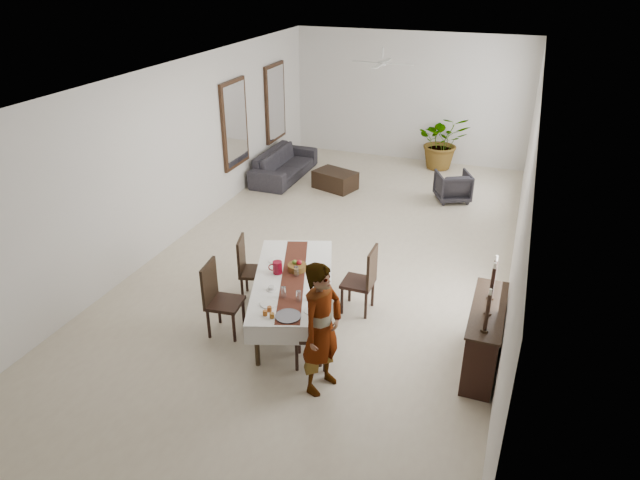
# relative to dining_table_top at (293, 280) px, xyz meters

# --- Properties ---
(floor) EXTENTS (6.00, 12.00, 0.00)m
(floor) POSITION_rel_dining_table_top_xyz_m (-0.09, 1.94, -0.67)
(floor) COLOR beige
(floor) RESTS_ON ground
(ceiling) EXTENTS (6.00, 12.00, 0.02)m
(ceiling) POSITION_rel_dining_table_top_xyz_m (-0.09, 1.94, 2.53)
(ceiling) COLOR silver
(ceiling) RESTS_ON wall_back
(wall_back) EXTENTS (6.00, 0.02, 3.20)m
(wall_back) POSITION_rel_dining_table_top_xyz_m (-0.09, 7.94, 0.93)
(wall_back) COLOR silver
(wall_back) RESTS_ON floor
(wall_front) EXTENTS (6.00, 0.02, 3.20)m
(wall_front) POSITION_rel_dining_table_top_xyz_m (-0.09, -4.06, 0.93)
(wall_front) COLOR silver
(wall_front) RESTS_ON floor
(wall_left) EXTENTS (0.02, 12.00, 3.20)m
(wall_left) POSITION_rel_dining_table_top_xyz_m (-3.09, 1.94, 0.93)
(wall_left) COLOR silver
(wall_left) RESTS_ON floor
(wall_right) EXTENTS (0.02, 12.00, 3.20)m
(wall_right) POSITION_rel_dining_table_top_xyz_m (2.91, 1.94, 0.93)
(wall_right) COLOR silver
(wall_right) RESTS_ON floor
(dining_table_top) EXTENTS (1.59, 2.40, 0.05)m
(dining_table_top) POSITION_rel_dining_table_top_xyz_m (0.00, 0.00, 0.00)
(dining_table_top) COLOR black
(dining_table_top) RESTS_ON table_leg_fl
(table_leg_fl) EXTENTS (0.08, 0.08, 0.65)m
(table_leg_fl) POSITION_rel_dining_table_top_xyz_m (-0.04, -1.13, -0.35)
(table_leg_fl) COLOR black
(table_leg_fl) RESTS_ON floor
(table_leg_fr) EXTENTS (0.08, 0.08, 0.65)m
(table_leg_fr) POSITION_rel_dining_table_top_xyz_m (0.73, -0.87, -0.35)
(table_leg_fr) COLOR black
(table_leg_fr) RESTS_ON floor
(table_leg_bl) EXTENTS (0.08, 0.08, 0.65)m
(table_leg_bl) POSITION_rel_dining_table_top_xyz_m (-0.73, 0.87, -0.35)
(table_leg_bl) COLOR black
(table_leg_bl) RESTS_ON floor
(table_leg_br) EXTENTS (0.08, 0.08, 0.65)m
(table_leg_br) POSITION_rel_dining_table_top_xyz_m (0.04, 1.13, -0.35)
(table_leg_br) COLOR black
(table_leg_br) RESTS_ON floor
(tablecloth_top) EXTENTS (1.81, 2.61, 0.01)m
(tablecloth_top) POSITION_rel_dining_table_top_xyz_m (0.00, 0.00, 0.03)
(tablecloth_top) COLOR white
(tablecloth_top) RESTS_ON dining_table_top
(tablecloth_drape_left) EXTENTS (0.78, 2.26, 0.28)m
(tablecloth_drape_left) POSITION_rel_dining_table_top_xyz_m (-0.51, -0.18, -0.11)
(tablecloth_drape_left) COLOR white
(tablecloth_drape_left) RESTS_ON dining_table_top
(tablecloth_drape_right) EXTENTS (0.78, 2.26, 0.28)m
(tablecloth_drape_right) POSITION_rel_dining_table_top_xyz_m (0.51, 0.18, -0.11)
(tablecloth_drape_right) COLOR white
(tablecloth_drape_right) RESTS_ON dining_table_top
(tablecloth_drape_near) EXTENTS (1.04, 0.36, 0.28)m
(tablecloth_drape_near) POSITION_rel_dining_table_top_xyz_m (0.38, -1.12, -0.11)
(tablecloth_drape_near) COLOR silver
(tablecloth_drape_near) RESTS_ON dining_table_top
(tablecloth_drape_far) EXTENTS (1.04, 0.36, 0.28)m
(tablecloth_drape_far) POSITION_rel_dining_table_top_xyz_m (-0.38, 1.12, -0.11)
(tablecloth_drape_far) COLOR silver
(tablecloth_drape_far) RESTS_ON dining_table_top
(table_runner) EXTENTS (1.05, 2.29, 0.00)m
(table_runner) POSITION_rel_dining_table_top_xyz_m (0.00, 0.00, 0.04)
(table_runner) COLOR maroon
(table_runner) RESTS_ON tablecloth_top
(red_pitcher) EXTENTS (0.18, 0.18, 0.19)m
(red_pitcher) POSITION_rel_dining_table_top_xyz_m (-0.26, 0.06, 0.13)
(red_pitcher) COLOR maroon
(red_pitcher) RESTS_ON tablecloth_top
(pitcher_handle) EXTENTS (0.11, 0.05, 0.11)m
(pitcher_handle) POSITION_rel_dining_table_top_xyz_m (-0.34, 0.03, 0.13)
(pitcher_handle) COLOR maroon
(pitcher_handle) RESTS_ON red_pitcher
(wine_glass_near) EXTENTS (0.06, 0.06, 0.16)m
(wine_glass_near) POSITION_rel_dining_table_top_xyz_m (0.30, -0.53, 0.11)
(wine_glass_near) COLOR silver
(wine_glass_near) RESTS_ON tablecloth_top
(wine_glass_mid) EXTENTS (0.06, 0.06, 0.16)m
(wine_glass_mid) POSITION_rel_dining_table_top_xyz_m (0.08, -0.51, 0.11)
(wine_glass_mid) COLOR white
(wine_glass_mid) RESTS_ON tablecloth_top
(wine_glass_far) EXTENTS (0.06, 0.06, 0.16)m
(wine_glass_far) POSITION_rel_dining_table_top_xyz_m (0.03, 0.06, 0.11)
(wine_glass_far) COLOR white
(wine_glass_far) RESTS_ON tablecloth_top
(teacup_right) EXTENTS (0.08, 0.08, 0.06)m
(teacup_right) POSITION_rel_dining_table_top_xyz_m (0.44, -0.44, 0.06)
(teacup_right) COLOR silver
(teacup_right) RESTS_ON saucer_right
(saucer_right) EXTENTS (0.14, 0.14, 0.01)m
(saucer_right) POSITION_rel_dining_table_top_xyz_m (0.44, -0.44, 0.04)
(saucer_right) COLOR silver
(saucer_right) RESTS_ON tablecloth_top
(teacup_left) EXTENTS (0.08, 0.08, 0.06)m
(teacup_left) POSITION_rel_dining_table_top_xyz_m (-0.16, -0.40, 0.06)
(teacup_left) COLOR silver
(teacup_left) RESTS_ON saucer_left
(saucer_left) EXTENTS (0.14, 0.14, 0.01)m
(saucer_left) POSITION_rel_dining_table_top_xyz_m (-0.16, -0.40, 0.04)
(saucer_left) COLOR white
(saucer_left) RESTS_ON tablecloth_top
(plate_near_right) EXTENTS (0.22, 0.22, 0.01)m
(plate_near_right) POSITION_rel_dining_table_top_xyz_m (0.56, -0.69, 0.04)
(plate_near_right) COLOR white
(plate_near_right) RESTS_ON tablecloth_top
(bread_near_right) EXTENTS (0.08, 0.08, 0.08)m
(bread_near_right) POSITION_rel_dining_table_top_xyz_m (0.56, -0.69, 0.07)
(bread_near_right) COLOR tan
(bread_near_right) RESTS_ON plate_near_right
(plate_near_left) EXTENTS (0.22, 0.22, 0.01)m
(plate_near_left) POSITION_rel_dining_table_top_xyz_m (-0.04, -0.75, 0.04)
(plate_near_left) COLOR white
(plate_near_left) RESTS_ON tablecloth_top
(plate_far_left) EXTENTS (0.22, 0.22, 0.01)m
(plate_far_left) POSITION_rel_dining_table_top_xyz_m (-0.44, 0.39, 0.04)
(plate_far_left) COLOR white
(plate_far_left) RESTS_ON tablecloth_top
(serving_tray) EXTENTS (0.33, 0.33, 0.02)m
(serving_tray) POSITION_rel_dining_table_top_xyz_m (0.31, -0.92, 0.04)
(serving_tray) COLOR #3F3E43
(serving_tray) RESTS_ON tablecloth_top
(jam_jar_a) EXTENTS (0.06, 0.06, 0.07)m
(jam_jar_a) POSITION_rel_dining_table_top_xyz_m (0.13, -1.01, 0.07)
(jam_jar_a) COLOR #905515
(jam_jar_a) RESTS_ON tablecloth_top
(jam_jar_b) EXTENTS (0.06, 0.06, 0.07)m
(jam_jar_b) POSITION_rel_dining_table_top_xyz_m (0.03, -0.99, 0.07)
(jam_jar_b) COLOR #924A15
(jam_jar_b) RESTS_ON tablecloth_top
(jam_jar_c) EXTENTS (0.06, 0.06, 0.07)m
(jam_jar_c) POSITION_rel_dining_table_top_xyz_m (0.04, -0.89, 0.07)
(jam_jar_c) COLOR #934615
(jam_jar_c) RESTS_ON tablecloth_top
(fruit_basket) EXTENTS (0.28, 0.28, 0.09)m
(fruit_basket) POSITION_rel_dining_table_top_xyz_m (-0.03, 0.23, 0.08)
(fruit_basket) COLOR brown
(fruit_basket) RESTS_ON tablecloth_top
(fruit_red) EXTENTS (0.08, 0.08, 0.08)m
(fruit_red) POSITION_rel_dining_table_top_xyz_m (-0.01, 0.26, 0.15)
(fruit_red) COLOR maroon
(fruit_red) RESTS_ON fruit_basket
(fruit_green) EXTENTS (0.07, 0.07, 0.07)m
(fruit_green) POSITION_rel_dining_table_top_xyz_m (-0.08, 0.25, 0.15)
(fruit_green) COLOR #597B25
(fruit_green) RESTS_ON fruit_basket
(chair_right_near_seat) EXTENTS (0.55, 0.55, 0.05)m
(chair_right_near_seat) POSITION_rel_dining_table_top_xyz_m (0.60, -0.83, -0.21)
(chair_right_near_seat) COLOR black
(chair_right_near_seat) RESTS_ON chair_right_near_leg_fl
(chair_right_near_leg_fl) EXTENTS (0.05, 0.05, 0.43)m
(chair_right_near_leg_fl) POSITION_rel_dining_table_top_xyz_m (0.82, -0.95, -0.45)
(chair_right_near_leg_fl) COLOR black
(chair_right_near_leg_fl) RESTS_ON floor
(chair_right_near_leg_fr) EXTENTS (0.05, 0.05, 0.43)m
(chair_right_near_leg_fr) POSITION_rel_dining_table_top_xyz_m (0.72, -0.61, -0.45)
(chair_right_near_leg_fr) COLOR black
(chair_right_near_leg_fr) RESTS_ON floor
(chair_right_near_leg_bl) EXTENTS (0.05, 0.05, 0.43)m
(chair_right_near_leg_bl) POSITION_rel_dining_table_top_xyz_m (0.48, -1.05, -0.45)
(chair_right_near_leg_bl) COLOR black
(chair_right_near_leg_bl) RESTS_ON floor
(chair_right_near_leg_br) EXTENTS (0.05, 0.05, 0.43)m
(chair_right_near_leg_br) POSITION_rel_dining_table_top_xyz_m (0.37, -0.71, -0.45)
(chair_right_near_leg_br) COLOR black
(chair_right_near_leg_br) RESTS_ON floor
(chair_right_near_back) EXTENTS (0.17, 0.43, 0.56)m
(chair_right_near_back) POSITION_rel_dining_table_top_xyz_m (0.79, -0.77, 0.09)
(chair_right_near_back) COLOR black
(chair_right_near_back) RESTS_ON chair_right_near_seat
(chair_right_far_seat) EXTENTS (0.45, 0.45, 0.05)m
(chair_right_far_seat) POSITION_rel_dining_table_top_xyz_m (0.80, 0.57, -0.20)
(chair_right_far_seat) COLOR black
(chair_right_far_seat) RESTS_ON chair_right_far_leg_fl
(chair_right_far_leg_fl) EXTENTS (0.05, 0.05, 0.44)m
(chair_right_far_leg_fl) POSITION_rel_dining_table_top_xyz_m (0.98, 0.39, -0.45)
(chair_right_far_leg_fl) COLOR black
(chair_right_far_leg_fl) RESTS_ON floor
(chair_right_far_leg_fr) EXTENTS (0.05, 0.05, 0.44)m
(chair_right_far_leg_fr) POSITION_rel_dining_table_top_xyz_m (0.99, 0.75, -0.45)
(chair_right_far_leg_fr) COLOR black
(chair_right_far_leg_fr) RESTS_ON floor
(chair_right_far_leg_bl) EXTENTS (0.05, 0.05, 0.44)m
(chair_right_far_leg_bl) POSITION_rel_dining_table_top_xyz_m (0.61, 0.39, -0.45)
(chair_right_far_leg_bl) COLOR black
(chair_right_far_leg_bl) RESTS_ON floor
(chair_right_far_leg_br) EXTENTS (0.05, 0.05, 0.44)m
(chair_right_far_leg_br) POSITION_rel_dining_table_top_xyz_m (0.62, 0.76, -0.45)
(chair_right_far_leg_br) COLOR black
(chair_right_far_leg_br) RESTS_ON floor
(chair_right_far_back) EXTENTS (0.05, 0.45, 0.57)m
(chair_right_far_back) POSITION_rel_dining_table_top_xyz_m (1.00, 0.57, 0.11)
(chair_right_far_back) COLOR black
(chair_right_far_back) RESTS_ON chair_right_far_seat
(chair_left_near_seat) EXTENTS (0.51, 0.51, 0.05)m
(chair_left_near_seat) POSITION_rel_dining_table_top_xyz_m (-0.78, -0.61, -0.19)
(chair_left_near_seat) COLOR black
(chair_left_near_seat) RESTS_ON chair_left_near_leg_fl
(chair_left_near_leg_fl) EXTENTS (0.05, 0.05, 0.45)m
(chair_left_near_leg_fl) POSITION_rel_dining_table_top_xyz_m (-0.99, -0.45, -0.44)
(chair_left_near_leg_fl) COLOR black
(chair_left_near_leg_fl) RESTS_ON floor
(chair_left_near_leg_fr) EXTENTS (0.05, 0.05, 0.45)m
(chair_left_near_leg_fr) POSITION_rel_dining_table_top_xyz_m (-0.94, -0.82, -0.44)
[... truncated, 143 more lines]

